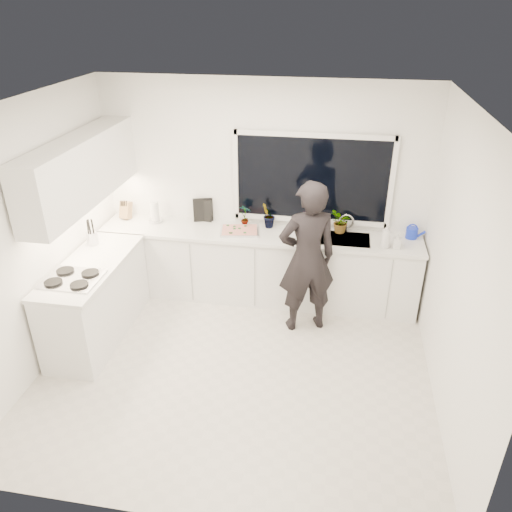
# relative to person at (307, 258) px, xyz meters

# --- Properties ---
(floor) EXTENTS (4.00, 3.50, 0.02)m
(floor) POSITION_rel_person_xyz_m (-0.64, -0.90, -0.92)
(floor) COLOR beige
(floor) RESTS_ON ground
(wall_back) EXTENTS (4.00, 0.02, 2.70)m
(wall_back) POSITION_rel_person_xyz_m (-0.64, 0.86, 0.44)
(wall_back) COLOR white
(wall_back) RESTS_ON ground
(wall_left) EXTENTS (0.02, 3.50, 2.70)m
(wall_left) POSITION_rel_person_xyz_m (-2.65, -0.90, 0.44)
(wall_left) COLOR white
(wall_left) RESTS_ON ground
(wall_right) EXTENTS (0.02, 3.50, 2.70)m
(wall_right) POSITION_rel_person_xyz_m (1.37, -0.90, 0.44)
(wall_right) COLOR white
(wall_right) RESTS_ON ground
(ceiling) EXTENTS (4.00, 3.50, 0.02)m
(ceiling) POSITION_rel_person_xyz_m (-0.64, -0.90, 1.80)
(ceiling) COLOR white
(ceiling) RESTS_ON wall_back
(window) EXTENTS (1.80, 0.02, 1.00)m
(window) POSITION_rel_person_xyz_m (-0.04, 0.83, 0.64)
(window) COLOR black
(window) RESTS_ON wall_back
(base_cabinets_back) EXTENTS (3.92, 0.58, 0.88)m
(base_cabinets_back) POSITION_rel_person_xyz_m (-0.64, 0.55, -0.47)
(base_cabinets_back) COLOR white
(base_cabinets_back) RESTS_ON floor
(base_cabinets_left) EXTENTS (0.58, 1.60, 0.88)m
(base_cabinets_left) POSITION_rel_person_xyz_m (-2.31, -0.55, -0.47)
(base_cabinets_left) COLOR white
(base_cabinets_left) RESTS_ON floor
(countertop_back) EXTENTS (3.94, 0.62, 0.04)m
(countertop_back) POSITION_rel_person_xyz_m (-0.64, 0.54, -0.01)
(countertop_back) COLOR silver
(countertop_back) RESTS_ON base_cabinets_back
(countertop_left) EXTENTS (0.62, 1.60, 0.04)m
(countertop_left) POSITION_rel_person_xyz_m (-2.31, -0.55, -0.01)
(countertop_left) COLOR silver
(countertop_left) RESTS_ON base_cabinets_left
(upper_cabinets) EXTENTS (0.34, 2.10, 0.70)m
(upper_cabinets) POSITION_rel_person_xyz_m (-2.43, -0.20, 0.94)
(upper_cabinets) COLOR white
(upper_cabinets) RESTS_ON wall_left
(sink) EXTENTS (0.58, 0.42, 0.14)m
(sink) POSITION_rel_person_xyz_m (0.41, 0.55, -0.04)
(sink) COLOR silver
(sink) RESTS_ON countertop_back
(faucet) EXTENTS (0.03, 0.03, 0.22)m
(faucet) POSITION_rel_person_xyz_m (0.41, 0.75, 0.12)
(faucet) COLOR silver
(faucet) RESTS_ON countertop_back
(stovetop) EXTENTS (0.56, 0.48, 0.03)m
(stovetop) POSITION_rel_person_xyz_m (-2.33, -0.90, 0.03)
(stovetop) COLOR black
(stovetop) RESTS_ON countertop_left
(person) EXTENTS (0.77, 0.64, 1.81)m
(person) POSITION_rel_person_xyz_m (0.00, 0.00, 0.00)
(person) COLOR black
(person) RESTS_ON floor
(pizza_tray) EXTENTS (0.52, 0.42, 0.03)m
(pizza_tray) POSITION_rel_person_xyz_m (-0.87, 0.52, 0.03)
(pizza_tray) COLOR silver
(pizza_tray) RESTS_ON countertop_back
(pizza) EXTENTS (0.47, 0.37, 0.01)m
(pizza) POSITION_rel_person_xyz_m (-0.87, 0.52, 0.05)
(pizza) COLOR #CE421B
(pizza) RESTS_ON pizza_tray
(watering_can) EXTENTS (0.15, 0.15, 0.13)m
(watering_can) POSITION_rel_person_xyz_m (1.19, 0.71, 0.08)
(watering_can) COLOR #152ECB
(watering_can) RESTS_ON countertop_back
(paper_towel_roll) EXTENTS (0.13, 0.13, 0.26)m
(paper_towel_roll) POSITION_rel_person_xyz_m (-2.00, 0.65, 0.14)
(paper_towel_roll) COLOR silver
(paper_towel_roll) RESTS_ON countertop_back
(knife_block) EXTENTS (0.15, 0.13, 0.22)m
(knife_block) POSITION_rel_person_xyz_m (-2.40, 0.69, 0.12)
(knife_block) COLOR #9F684A
(knife_block) RESTS_ON countertop_back
(utensil_crock) EXTENTS (0.14, 0.14, 0.16)m
(utensil_crock) POSITION_rel_person_xyz_m (-2.49, -0.10, 0.09)
(utensil_crock) COLOR #B4B4B8
(utensil_crock) RESTS_ON countertop_left
(picture_frame_large) EXTENTS (0.22, 0.05, 0.28)m
(picture_frame_large) POSITION_rel_person_xyz_m (-1.39, 0.79, 0.15)
(picture_frame_large) COLOR black
(picture_frame_large) RESTS_ON countertop_back
(picture_frame_small) EXTENTS (0.24, 0.09, 0.30)m
(picture_frame_small) POSITION_rel_person_xyz_m (-1.40, 0.79, 0.16)
(picture_frame_small) COLOR black
(picture_frame_small) RESTS_ON countertop_back
(herb_plants) EXTENTS (1.40, 0.29, 0.32)m
(herb_plants) POSITION_rel_person_xyz_m (-0.09, 0.71, 0.16)
(herb_plants) COLOR #26662D
(herb_plants) RESTS_ON countertop_back
(soap_bottles) EXTENTS (0.25, 0.15, 0.29)m
(soap_bottles) POSITION_rel_person_xyz_m (0.90, 0.40, 0.15)
(soap_bottles) COLOR #D8BF66
(soap_bottles) RESTS_ON countertop_back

